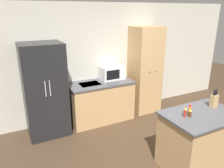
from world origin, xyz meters
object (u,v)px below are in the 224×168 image
Objects in this scene: pantry_cabinet at (145,70)px; knife_block at (214,101)px; spice_bottle_amber_oil at (190,114)px; spice_bottle_tall_dark at (185,111)px; spice_bottle_short_red at (190,110)px; refrigerator at (45,90)px; spice_bottle_green_herb at (185,113)px; microwave at (112,72)px.

knife_block is at bearing -92.58° from pantry_cabinet.
spice_bottle_amber_oil is (-0.69, -2.15, -0.07)m from pantry_cabinet.
knife_block is 0.60m from spice_bottle_tall_dark.
pantry_cabinet is 2.20m from spice_bottle_short_red.
pantry_cabinet reaches higher than spice_bottle_short_red.
refrigerator reaches higher than spice_bottle_green_herb.
pantry_cabinet is 21.57× the size of spice_bottle_tall_dark.
spice_bottle_green_herb is (-0.76, -2.12, -0.05)m from pantry_cabinet.
pantry_cabinet reaches higher than spice_bottle_tall_dark.
refrigerator is at bearing -179.07° from pantry_cabinet.
spice_bottle_green_herb is (0.09, -2.22, -0.08)m from microwave.
knife_block is at bearing -70.74° from microwave.
refrigerator is 3.47× the size of microwave.
microwave reaches higher than spice_bottle_short_red.
spice_bottle_tall_dark is at bearing 89.61° from spice_bottle_amber_oil.
microwave is (-0.85, 0.10, 0.03)m from pantry_cabinet.
spice_bottle_green_herb is at bearing -109.79° from pantry_cabinet.
spice_bottle_tall_dark is (-0.60, 0.03, -0.07)m from knife_block.
refrigerator is at bearing 129.03° from spice_bottle_amber_oil.
microwave is 1.69× the size of knife_block.
microwave is 2.15m from spice_bottle_tall_dark.
knife_block reaches higher than spice_bottle_short_red.
refrigerator is 1.57m from microwave.
refrigerator reaches higher than spice_bottle_short_red.
microwave is 5.57× the size of spice_bottle_tall_dark.
pantry_cabinet is 6.56× the size of knife_block.
refrigerator reaches higher than microwave.
spice_bottle_green_herb is (-0.07, 0.03, 0.02)m from spice_bottle_amber_oil.
spice_bottle_amber_oil is at bearing -50.97° from refrigerator.
pantry_cabinet reaches higher than knife_block.
pantry_cabinet is at bearing 71.34° from spice_bottle_tall_dark.
knife_block is 3.29× the size of spice_bottle_tall_dark.
spice_bottle_tall_dark is 0.11m from spice_bottle_amber_oil.
pantry_cabinet is at bearing 72.18° from spice_bottle_amber_oil.
spice_bottle_green_herb reaches higher than spice_bottle_amber_oil.
spice_bottle_tall_dark is (1.71, -2.01, 0.04)m from refrigerator.
knife_block is at bearing 4.07° from spice_bottle_green_herb.
pantry_cabinet is 0.86m from microwave.
spice_bottle_short_red is (0.20, -2.20, -0.06)m from microwave.
spice_bottle_green_herb is at bearing 155.00° from spice_bottle_amber_oil.
refrigerator reaches higher than spice_bottle_tall_dark.
pantry_cabinet is 2.25m from spice_bottle_green_herb.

